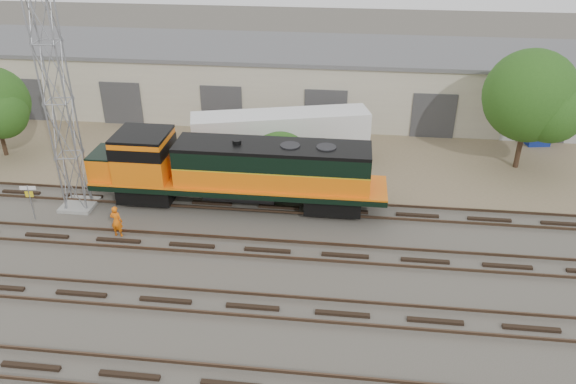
# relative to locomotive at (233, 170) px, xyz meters

# --- Properties ---
(ground) EXTENTS (140.00, 140.00, 0.00)m
(ground) POSITION_rel_locomotive_xyz_m (2.63, -6.00, -2.35)
(ground) COLOR #47423A
(ground) RESTS_ON ground
(dirt_strip) EXTENTS (80.00, 16.00, 0.02)m
(dirt_strip) POSITION_rel_locomotive_xyz_m (2.63, 9.00, -2.34)
(dirt_strip) COLOR #726047
(dirt_strip) RESTS_ON ground
(tracks) EXTENTS (80.00, 20.40, 0.28)m
(tracks) POSITION_rel_locomotive_xyz_m (2.63, -9.00, -2.27)
(tracks) COLOR black
(tracks) RESTS_ON ground
(warehouse) EXTENTS (58.40, 10.40, 5.30)m
(warehouse) POSITION_rel_locomotive_xyz_m (2.67, 16.98, 0.30)
(warehouse) COLOR beige
(warehouse) RESTS_ON ground
(locomotive) EXTENTS (17.05, 2.99, 4.10)m
(locomotive) POSITION_rel_locomotive_xyz_m (0.00, 0.00, 0.00)
(locomotive) COLOR black
(locomotive) RESTS_ON tracks
(signal_tower) EXTENTS (1.89, 1.89, 12.79)m
(signal_tower) POSITION_rel_locomotive_xyz_m (-9.09, -1.14, 3.89)
(signal_tower) COLOR gray
(signal_tower) RESTS_ON ground
(sign_post) EXTENTS (0.87, 0.16, 2.14)m
(sign_post) POSITION_rel_locomotive_xyz_m (-10.96, -2.82, -0.86)
(sign_post) COLOR gray
(sign_post) RESTS_ON ground
(worker) EXTENTS (0.68, 0.47, 1.81)m
(worker) POSITION_rel_locomotive_xyz_m (-5.58, -3.95, -1.45)
(worker) COLOR orange
(worker) RESTS_ON ground
(semi_trailer) EXTENTS (11.90, 5.27, 3.60)m
(semi_trailer) POSITION_rel_locomotive_xyz_m (2.24, 6.24, -0.09)
(semi_trailer) COLOR white
(semi_trailer) RESTS_ON ground
(dumpster_blue) EXTENTS (1.83, 1.75, 1.50)m
(dumpster_blue) POSITION_rel_locomotive_xyz_m (20.13, 11.65, -1.60)
(dumpster_blue) COLOR navy
(dumpster_blue) RESTS_ON ground
(tree_mid) EXTENTS (4.27, 4.07, 4.07)m
(tree_mid) POSITION_rel_locomotive_xyz_m (2.65, 1.96, -0.67)
(tree_mid) COLOR #382619
(tree_mid) RESTS_ON ground
(tree_east) EXTENTS (6.19, 5.89, 7.95)m
(tree_east) POSITION_rel_locomotive_xyz_m (18.04, 7.12, 2.50)
(tree_east) COLOR #382619
(tree_east) RESTS_ON ground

